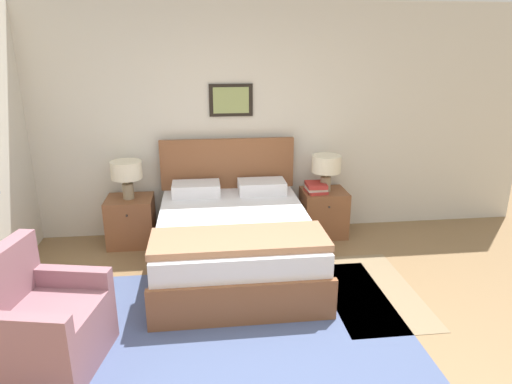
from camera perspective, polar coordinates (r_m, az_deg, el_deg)
The scene contains 13 objects.
ground_plane at distance 3.35m, azimuth 2.09°, elevation -22.05°, with size 16.00×16.00×0.00m, color olive.
wall_back at distance 5.25m, azimuth -2.22°, elevation 8.71°, with size 6.99×0.09×2.60m.
area_rug_main at distance 3.85m, azimuth -2.74°, elevation -15.96°, with size 2.75×1.79×0.01m.
area_rug_bedside at distance 4.40m, azimuth 14.04°, elevation -11.78°, with size 0.80×1.40×0.01m.
bed at distance 4.53m, azimuth -2.74°, elevation -5.98°, with size 1.52×1.95×1.14m.
armchair at distance 3.59m, azimuth -25.03°, elevation -14.96°, with size 0.81×0.84×0.87m.
nightstand_near_window at distance 5.28m, azimuth -15.35°, elevation -3.51°, with size 0.50×0.46×0.54m.
nightstand_by_door at distance 5.40m, azimuth 8.42°, elevation -2.57°, with size 0.50×0.46×0.54m.
table_lamp_near_window at distance 5.09m, azimuth -15.88°, elevation 2.41°, with size 0.33×0.33×0.42m.
table_lamp_by_door at distance 5.21m, azimuth 8.79°, elevation 3.25°, with size 0.33×0.33×0.42m.
book_thick_bottom at distance 5.23m, azimuth 7.49°, elevation 0.13°, with size 0.24×0.27×0.03m.
book_hardcover_middle at distance 5.22m, azimuth 7.51°, elevation 0.48°, with size 0.23×0.23×0.03m.
book_novel_upper at distance 5.21m, azimuth 7.52°, elevation 0.89°, with size 0.22×0.26×0.04m.
Camera 1 is at (-0.42, -2.52, 2.16)m, focal length 32.00 mm.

